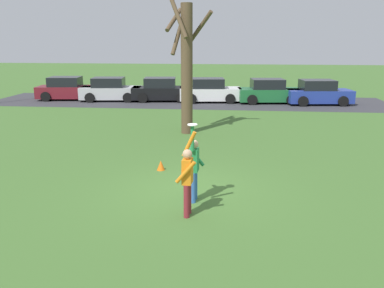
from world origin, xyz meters
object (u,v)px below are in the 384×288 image
person_catcher (194,165)px  parked_car_maroon (67,89)px  frisbee_disc (192,125)px  parked_car_blue (318,93)px  person_defender (187,177)px  field_cone_orange (161,165)px  parked_car_silver (110,90)px  parked_car_white (210,91)px  parked_car_black (162,90)px  parked_car_green (269,92)px  bare_tree_tall (186,64)px

person_catcher → parked_car_maroon: size_ratio=0.49×
frisbee_disc → parked_car_blue: frisbee_disc is taller
person_defender → parked_car_maroon: 21.20m
frisbee_disc → field_cone_orange: bearing=116.2°
person_defender → parked_car_silver: person_defender is taller
frisbee_disc → parked_car_white: frisbee_disc is taller
parked_car_silver → parked_car_black: bearing=-2.4°
frisbee_disc → parked_car_green: size_ratio=0.06×
parked_car_blue → field_cone_orange: 16.57m
person_defender → parked_car_silver: bearing=26.3°
person_catcher → frisbee_disc: bearing=0.0°
person_catcher → field_cone_orange: 2.90m
parked_car_blue → field_cone_orange: bearing=-124.7°
frisbee_disc → bare_tree_tall: 8.26m
parked_car_white → parked_car_maroon: bearing=173.2°
person_catcher → parked_car_white: size_ratio=0.49×
person_catcher → field_cone_orange: size_ratio=6.50×
person_defender → parked_car_white: bearing=5.8°
parked_car_maroon → bare_tree_tall: size_ratio=0.71×
parked_car_blue → parked_car_black: bearing=170.9°
parked_car_white → frisbee_disc: bearing=-94.6°
person_defender → bare_tree_tall: size_ratio=0.34×
parked_car_black → parked_car_blue: (10.42, -0.43, 0.00)m
parked_car_green → parked_car_maroon: bearing=173.1°
parked_car_black → parked_car_green: same height
field_cone_orange → bare_tree_tall: bearing=88.0°
bare_tree_tall → field_cone_orange: size_ratio=18.88×
person_defender → parked_car_blue: person_defender is taller
person_catcher → field_cone_orange: bearing=-147.6°
parked_car_white → parked_car_silver: bearing=174.7°
frisbee_disc → parked_car_white: 17.70m
frisbee_disc → parked_car_silver: size_ratio=0.06×
frisbee_disc → parked_car_maroon: (-10.70, 17.63, -1.37)m
field_cone_orange → person_defender: bearing=-69.4°
person_catcher → parked_car_silver: 18.81m
parked_car_green → person_catcher: bearing=-107.4°
parked_car_maroon → field_cone_orange: size_ratio=13.39×
frisbee_disc → person_catcher: bearing=86.2°
person_catcher → parked_car_green: (3.26, 17.39, -0.25)m
person_catcher → person_defender: bearing=-0.0°
person_defender → parked_car_green: (3.32, 18.30, -0.25)m
parked_car_black → field_cone_orange: bearing=-86.7°
parked_car_white → parked_car_green: bearing=-7.1°
parked_car_white → field_cone_orange: bearing=-99.2°
person_catcher → parked_car_white: bearing=-173.9°
parked_car_maroon → parked_car_green: bearing=-6.9°
person_catcher → bare_tree_tall: bare_tree_tall is taller
parked_car_silver → parked_car_white: (6.86, 0.18, 0.00)m
person_defender → parked_car_maroon: person_defender is taller
parked_car_silver → parked_car_black: 3.56m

